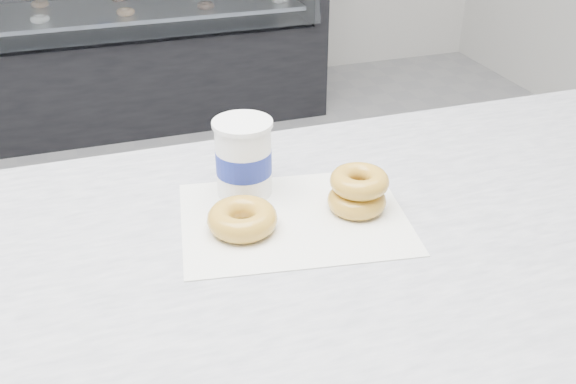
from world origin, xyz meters
The scene contains 5 objects.
display_case centered at (0.00, 2.12, 0.49)m, with size 2.40×0.74×1.25m.
wax_paper centered at (0.23, -0.53, 0.90)m, with size 0.34×0.26×0.00m, color silver.
donut_single centered at (0.14, -0.54, 0.92)m, with size 0.10×0.10×0.04m, color gold.
donut_stack centered at (0.33, -0.54, 0.93)m, with size 0.11×0.11×0.06m.
coffee_cup centered at (0.18, -0.43, 0.96)m, with size 0.12×0.12×0.13m.
Camera 1 is at (-0.04, -1.31, 1.43)m, focal length 40.00 mm.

